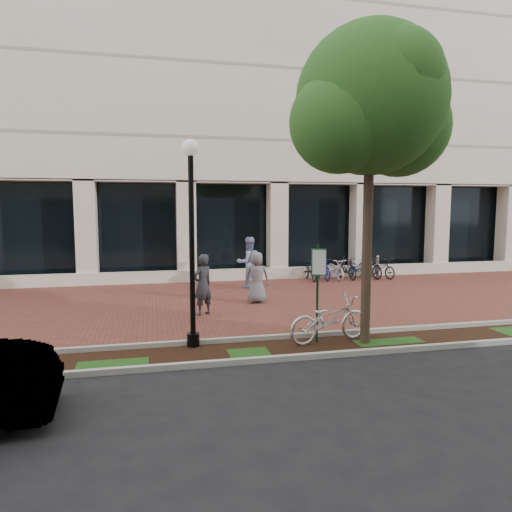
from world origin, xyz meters
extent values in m
plane|color=black|center=(0.00, 0.00, 0.00)|extent=(120.00, 120.00, 0.00)
cube|color=brown|center=(0.00, 0.00, 0.01)|extent=(40.00, 9.00, 0.01)
cube|color=black|center=(0.00, -5.25, 0.01)|extent=(40.00, 1.50, 0.01)
cube|color=#ADAEA4|center=(0.00, -4.50, 0.06)|extent=(40.00, 0.12, 0.12)
cube|color=#ADAEA4|center=(0.00, -6.00, 0.06)|extent=(40.00, 0.12, 0.12)
cube|color=beige|center=(0.00, 10.50, 10.10)|extent=(40.00, 12.00, 11.80)
cube|color=black|center=(0.00, 5.60, 2.10)|extent=(40.00, 0.15, 4.20)
cube|color=beige|center=(0.00, 4.50, 0.25)|extent=(40.00, 0.25, 0.50)
cube|color=beige|center=(0.00, 4.90, 2.10)|extent=(0.80, 0.80, 4.20)
cube|color=#15391E|center=(0.25, -4.91, 1.14)|extent=(0.05, 0.05, 2.27)
cube|color=#175C28|center=(0.25, -4.94, 1.87)|extent=(0.34, 0.02, 0.62)
cube|color=white|center=(0.25, -4.95, 1.87)|extent=(0.30, 0.01, 0.56)
cylinder|color=black|center=(-2.56, -4.60, 0.15)|extent=(0.28, 0.28, 0.30)
cylinder|color=black|center=(-2.56, -4.60, 2.12)|extent=(0.12, 0.12, 4.23)
sphere|color=silver|center=(-2.56, -4.60, 4.37)|extent=(0.36, 0.36, 0.36)
cylinder|color=#4C3B2B|center=(1.30, -5.21, 1.90)|extent=(0.22, 0.22, 3.80)
sphere|color=#1D4C18|center=(1.30, -5.21, 5.43)|extent=(3.27, 3.27, 3.27)
sphere|color=#1D4C18|center=(2.20, -4.88, 4.94)|extent=(2.29, 2.29, 2.29)
sphere|color=#1D4C18|center=(0.49, -5.46, 4.86)|extent=(2.12, 2.12, 2.12)
imported|color=silver|center=(0.54, -4.95, 0.54)|extent=(2.16, 1.11, 1.08)
imported|color=#26262A|center=(-2.02, -1.61, 0.89)|extent=(0.77, 0.72, 1.78)
imported|color=#8492C5|center=(0.21, 2.58, 0.99)|extent=(1.11, 0.95, 1.98)
imported|color=slate|center=(-0.11, -0.28, 0.84)|extent=(0.86, 0.60, 1.68)
cylinder|color=#B6B6BA|center=(6.28, 3.68, 0.46)|extent=(0.11, 0.11, 0.92)
sphere|color=#B6B6BA|center=(6.28, 3.68, 0.97)|extent=(0.12, 0.12, 0.12)
imported|color=black|center=(3.20, 3.79, 0.45)|extent=(0.68, 1.74, 0.90)
imported|color=navy|center=(3.75, 3.79, 0.50)|extent=(0.48, 1.67, 1.00)
imported|color=silver|center=(4.30, 3.79, 0.45)|extent=(0.70, 1.75, 0.90)
imported|color=black|center=(4.85, 3.79, 0.50)|extent=(0.65, 1.71, 1.00)
imported|color=navy|center=(5.40, 3.79, 0.45)|extent=(0.87, 1.79, 0.90)
imported|color=black|center=(5.95, 3.79, 0.50)|extent=(0.82, 1.73, 1.00)
imported|color=black|center=(6.50, 3.79, 0.45)|extent=(1.03, 1.81, 0.90)
cylinder|color=#B6B6BA|center=(4.85, 3.79, 0.40)|extent=(0.04, 0.04, 0.80)
camera|label=1|loc=(-3.39, -14.61, 3.07)|focal=32.00mm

